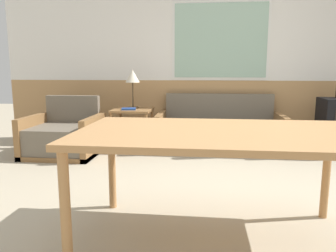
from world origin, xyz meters
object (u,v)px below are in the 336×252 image
object	(u,v)px
armchair	(64,137)
side_table	(132,116)
couch	(219,133)
dining_table	(218,141)
table_lamp	(133,78)

from	to	relation	value
armchair	side_table	world-z (taller)	armchair
couch	dining_table	distance (m)	2.68
armchair	table_lamp	xyz separation A→B (m)	(0.85, 0.55, 0.79)
side_table	armchair	bearing A→B (deg)	-152.54
couch	armchair	bearing A→B (deg)	-166.21
dining_table	armchair	bearing A→B (deg)	133.54
side_table	table_lamp	bearing A→B (deg)	96.08
couch	side_table	xyz separation A→B (m)	(-1.27, -0.07, 0.25)
side_table	table_lamp	distance (m)	0.55
couch	armchair	xyz separation A→B (m)	(-2.13, -0.52, 0.00)
dining_table	couch	bearing A→B (deg)	87.38
armchair	dining_table	world-z (taller)	armchair
table_lamp	dining_table	bearing A→B (deg)	-66.49
couch	table_lamp	size ratio (longest dim) A/B	3.16
side_table	dining_table	xyz separation A→B (m)	(1.15, -2.56, 0.21)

